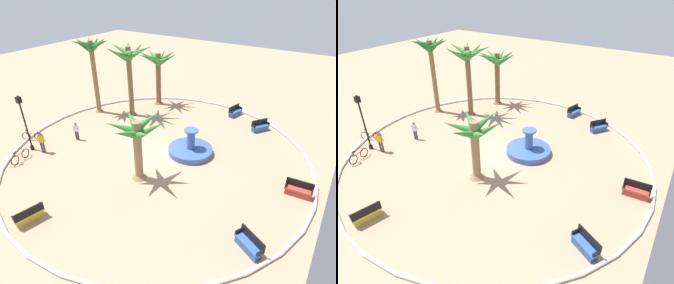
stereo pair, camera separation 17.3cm
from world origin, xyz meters
TOP-DOWN VIEW (x-y plane):
  - ground_plane at (0.00, 0.00)m, footprint 80.00×80.00m
  - plaza_curb at (0.00, 0.00)m, footprint 22.24×22.24m
  - fountain at (-1.39, 2.00)m, footprint 3.35×3.35m
  - palm_tree_near_fountain at (-3.06, -9.30)m, footprint 3.17×3.26m
  - palm_tree_by_curb at (3.11, 0.64)m, footprint 3.86×3.53m
  - palm_tree_mid_plaza at (-4.29, -6.06)m, footprint 4.19×4.33m
  - palm_tree_far_side at (-7.90, -5.52)m, footprint 3.95×4.01m
  - bench_east at (-0.83, 9.89)m, footprint 0.63×1.64m
  - bench_west at (-9.57, 2.30)m, footprint 1.67×0.86m
  - bench_north at (-7.83, 5.28)m, footprint 1.60×1.31m
  - bench_southeast at (4.74, 8.75)m, footprint 1.21×1.64m
  - bench_southwest at (9.51, -2.00)m, footprint 1.67×0.82m
  - lamppost at (4.92, -8.56)m, footprint 0.32×0.32m
  - bicycle_red_frame at (4.02, -9.78)m, footprint 1.00×1.47m
  - bicycle_by_lamppost at (6.35, -7.80)m, footprint 1.68×0.56m
  - person_cyclist_helmet at (1.95, -6.77)m, footprint 0.31×0.50m
  - person_cyclist_photo at (4.70, -7.43)m, footprint 0.35×0.46m

SIDE VIEW (x-z plane):
  - ground_plane at x=0.00m, z-range 0.00..0.00m
  - plaza_curb at x=0.00m, z-range 0.00..0.20m
  - fountain at x=-1.39m, z-range -0.71..1.31m
  - bench_east at x=-0.83m, z-range -0.15..0.85m
  - bench_west at x=-9.57m, z-range -0.15..0.85m
  - bench_north at x=-7.83m, z-range -0.15..0.85m
  - bench_southeast at x=4.74m, z-range -0.15..0.85m
  - bench_southwest at x=9.51m, z-range -0.15..0.85m
  - bicycle_red_frame at x=4.02m, z-range -0.09..0.86m
  - bicycle_by_lamppost at x=6.35m, z-range -0.09..0.86m
  - person_cyclist_helmet at x=1.95m, z-range 0.09..1.68m
  - person_cyclist_photo at x=4.70m, z-range 0.10..1.80m
  - lamppost at x=4.92m, z-range 0.38..4.88m
  - palm_tree_by_curb at x=3.11m, z-range 0.84..5.27m
  - palm_tree_far_side at x=-7.90m, z-range 1.37..6.85m
  - palm_tree_mid_plaza at x=-4.29m, z-range 1.82..8.51m
  - palm_tree_near_fountain at x=-3.06m, z-range 1.92..8.99m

